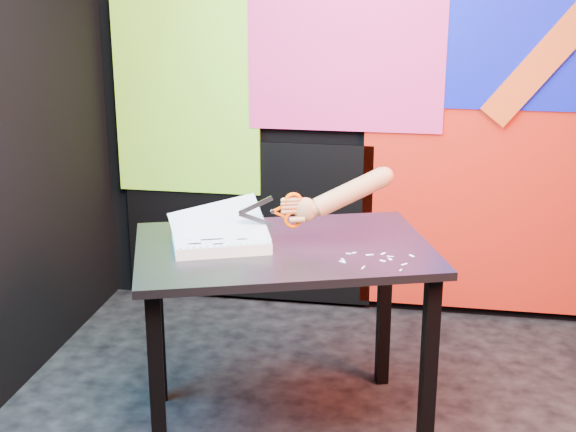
# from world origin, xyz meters

# --- Properties ---
(room) EXTENTS (3.01, 3.01, 2.71)m
(room) POSITION_xyz_m (0.00, 0.00, 1.35)
(room) COLOR black
(room) RESTS_ON ground
(backdrop) EXTENTS (2.88, 0.05, 2.08)m
(backdrop) POSITION_xyz_m (0.06, 1.46, 0.96)
(backdrop) COLOR red
(backdrop) RESTS_ON ground
(work_table) EXTENTS (1.23, 1.01, 0.75)m
(work_table) POSITION_xyz_m (-0.34, 0.27, 0.64)
(work_table) COLOR black
(work_table) RESTS_ON ground
(printout_stack) EXTENTS (0.41, 0.35, 0.18)m
(printout_stack) POSITION_xyz_m (-0.56, 0.23, 0.77)
(printout_stack) COLOR beige
(printout_stack) RESTS_ON work_table
(scissors) EXTENTS (0.22, 0.09, 0.14)m
(scissors) POSITION_xyz_m (-0.33, 0.30, 0.87)
(scissors) COLOR silver
(scissors) RESTS_ON printout_stack
(hand_forearm) EXTENTS (0.39, 0.18, 0.19)m
(hand_forearm) POSITION_xyz_m (-0.14, 0.38, 0.92)
(hand_forearm) COLOR #A36F4C
(hand_forearm) RESTS_ON work_table
(paper_clippings) EXTENTS (0.26, 0.18, 0.00)m
(paper_clippings) POSITION_xyz_m (-0.00, 0.19, 0.75)
(paper_clippings) COLOR silver
(paper_clippings) RESTS_ON work_table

